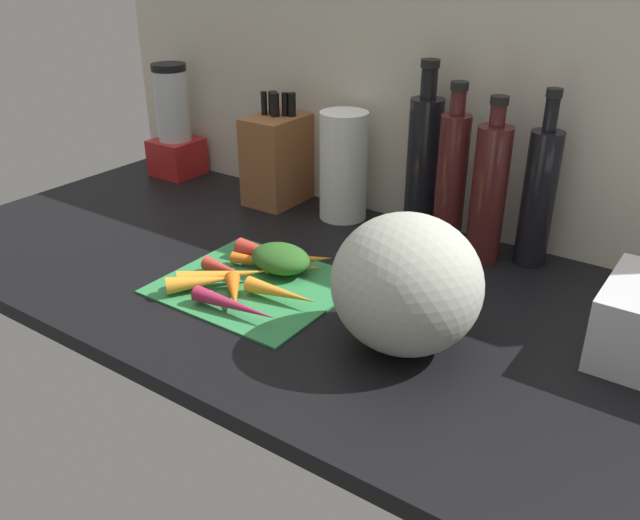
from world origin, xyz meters
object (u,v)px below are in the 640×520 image
(bottle_0, at_px, (423,164))
(carrot_1, at_px, (203,281))
(carrot_0, at_px, (234,292))
(carrot_6, at_px, (281,293))
(bottle_1, at_px, (451,180))
(paper_towel_roll, at_px, (343,166))
(carrot_3, at_px, (302,260))
(carrot_4, at_px, (294,268))
(bottle_3, at_px, (539,196))
(blender_appliance, at_px, (174,128))
(carrot_9, at_px, (224,275))
(winter_squash, at_px, (406,284))
(carrot_8, at_px, (273,256))
(cutting_board, at_px, (255,284))
(carrot_2, at_px, (234,305))
(bottle_2, at_px, (489,192))
(carrot_7, at_px, (226,270))
(carrot_5, at_px, (266,262))
(knife_block, at_px, (277,158))

(bottle_0, bearing_deg, carrot_1, -112.47)
(carrot_0, relative_size, bottle_0, 0.29)
(carrot_0, bearing_deg, carrot_6, 31.82)
(bottle_1, bearing_deg, paper_towel_roll, 175.18)
(carrot_3, bearing_deg, carrot_4, -88.65)
(bottle_0, bearing_deg, bottle_3, -1.54)
(carrot_0, bearing_deg, carrot_1, -175.89)
(carrot_1, bearing_deg, bottle_1, 57.12)
(blender_appliance, bearing_deg, carrot_0, -36.78)
(carrot_9, height_order, winter_squash, winter_squash)
(carrot_8, bearing_deg, cutting_board, -75.91)
(cutting_board, relative_size, carrot_2, 1.95)
(carrot_3, relative_size, carrot_4, 1.06)
(carrot_8, relative_size, paper_towel_roll, 0.70)
(carrot_8, relative_size, carrot_9, 1.00)
(carrot_8, bearing_deg, bottle_0, 63.87)
(carrot_1, bearing_deg, blender_appliance, 139.42)
(cutting_board, distance_m, carrot_1, 0.10)
(carrot_8, xyz_separation_m, paper_towel_roll, (-0.03, 0.30, 0.10))
(winter_squash, bearing_deg, bottle_0, 113.98)
(carrot_2, xyz_separation_m, bottle_2, (0.26, 0.46, 0.12))
(carrot_1, xyz_separation_m, carrot_4, (0.10, 0.15, -0.00))
(winter_squash, bearing_deg, carrot_6, -178.34)
(carrot_3, bearing_deg, carrot_2, -88.20)
(cutting_board, distance_m, carrot_7, 0.07)
(carrot_3, xyz_separation_m, carrot_7, (-0.10, -0.11, -0.00))
(bottle_0, bearing_deg, cutting_board, -108.75)
(carrot_9, bearing_deg, carrot_7, 124.61)
(paper_towel_roll, bearing_deg, carrot_6, -71.67)
(bottle_0, bearing_deg, carrot_4, -106.72)
(cutting_board, xyz_separation_m, carrot_3, (0.04, 0.10, 0.02))
(carrot_5, distance_m, blender_appliance, 0.68)
(carrot_0, height_order, bottle_3, bottle_3)
(carrot_0, xyz_separation_m, carrot_9, (-0.06, 0.04, 0.00))
(winter_squash, bearing_deg, carrot_0, -170.62)
(carrot_4, height_order, blender_appliance, blender_appliance)
(carrot_2, xyz_separation_m, carrot_6, (0.04, 0.08, 0.00))
(carrot_3, bearing_deg, carrot_9, -121.18)
(carrot_5, height_order, paper_towel_roll, paper_towel_roll)
(carrot_7, xyz_separation_m, carrot_8, (0.04, 0.09, 0.00))
(knife_block, bearing_deg, carrot_5, -55.38)
(winter_squash, distance_m, bottle_3, 0.42)
(blender_appliance, relative_size, paper_towel_roll, 1.21)
(carrot_1, distance_m, carrot_9, 0.04)
(bottle_2, xyz_separation_m, bottle_3, (0.09, 0.04, -0.00))
(carrot_0, relative_size, carrot_9, 0.63)
(carrot_4, xyz_separation_m, carrot_8, (-0.06, 0.01, 0.01))
(carrot_0, bearing_deg, carrot_8, 101.49)
(carrot_6, relative_size, carrot_7, 1.36)
(carrot_4, xyz_separation_m, winter_squash, (0.29, -0.09, 0.09))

